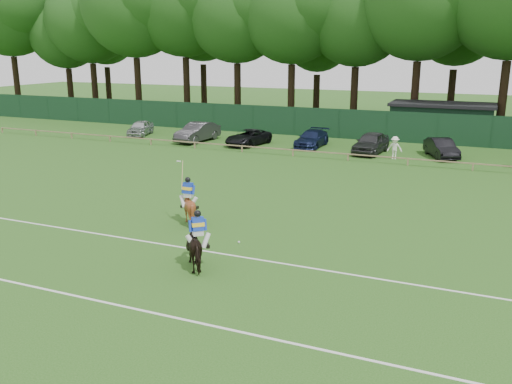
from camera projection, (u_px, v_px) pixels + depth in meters
The scene contains 18 objects.
ground at pixel (215, 242), 21.58m from camera, with size 160.00×160.00×0.00m, color #1E4C14.
horse_dark at pixel (198, 247), 18.96m from camera, with size 0.82×1.80×1.52m, color black.
horse_chestnut at pixel (189, 207), 23.75m from camera, with size 1.22×1.37×1.51m, color brown.
sedan_silver at pixel (140, 128), 47.79m from camera, with size 1.53×3.81×1.30m, color #B5B8BB.
sedan_grey at pixel (197, 132), 44.59m from camera, with size 1.64×4.70×1.55m, color #333235.
suv_black at pixel (248, 137), 42.94m from camera, with size 2.03×4.41×1.23m, color black.
sedan_navy at pixel (312, 139), 42.17m from camera, with size 1.80×4.42×1.28m, color #131C3E.
hatch_grey at pixel (371, 143), 39.60m from camera, with size 1.82×4.53×1.54m, color #2F2F31.
estate_black at pixel (441, 148), 38.10m from camera, with size 1.41×4.05×1.33m, color black.
spectator_left at pixel (395, 148), 37.51m from camera, with size 1.02×0.59×1.58m, color white.
rider_dark at pixel (198, 228), 18.76m from camera, with size 0.80×0.72×1.41m.
rider_chestnut at pixel (188, 191), 23.56m from camera, with size 0.94×0.58×2.05m.
polo_ball at pixel (239, 242), 21.49m from camera, with size 0.09×0.09×0.09m, color silver.
pitch_lines at pixel (168, 275), 18.46m from camera, with size 60.00×5.10×0.01m.
pitch_rail at pixel (334, 153), 37.46m from camera, with size 62.10×0.10×0.50m.
perimeter_fence at pixel (363, 125), 45.26m from camera, with size 92.08×0.08×2.50m.
utility_shed at pixel (441, 121), 45.58m from camera, with size 8.40×4.40×3.04m.
tree_row at pixel (401, 128), 51.94m from camera, with size 96.00×12.00×21.00m, color #26561C, non-canonical shape.
Camera 1 is at (9.45, -18.06, 7.53)m, focal length 38.00 mm.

